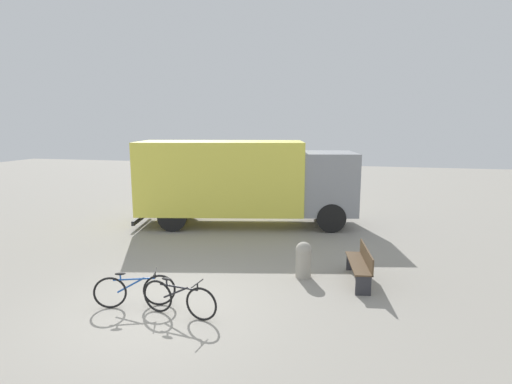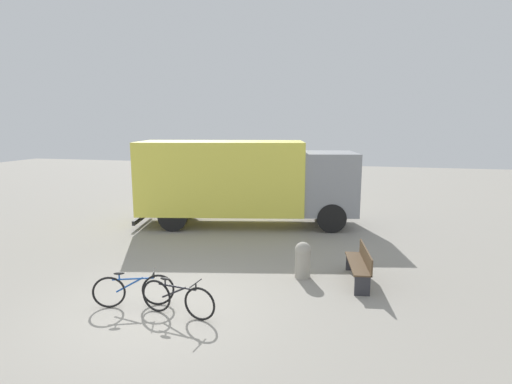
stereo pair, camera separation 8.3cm
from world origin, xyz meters
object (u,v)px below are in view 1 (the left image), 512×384
(bollard_near_bench, at_px, (303,258))
(delivery_truck, at_px, (243,179))
(park_bench, at_px, (361,263))
(bicycle_near, at_px, (135,290))
(bicycle_middle, at_px, (179,299))

(bollard_near_bench, bearing_deg, delivery_truck, 120.47)
(park_bench, relative_size, bollard_near_bench, 1.90)
(bicycle_near, height_order, bicycle_middle, same)
(park_bench, distance_m, bicycle_near, 5.19)
(bicycle_near, distance_m, bicycle_middle, 1.07)
(park_bench, height_order, bicycle_middle, park_bench)
(bicycle_middle, xyz_separation_m, bollard_near_bench, (2.15, 2.59, 0.13))
(delivery_truck, xyz_separation_m, park_bench, (4.15, -4.71, -1.27))
(park_bench, relative_size, bicycle_middle, 1.03)
(park_bench, xyz_separation_m, bicycle_middle, (-3.53, -2.60, -0.11))
(bicycle_middle, bearing_deg, park_bench, 44.39)
(delivery_truck, height_order, bollard_near_bench, delivery_truck)
(bicycle_middle, distance_m, bollard_near_bench, 3.37)
(park_bench, height_order, bicycle_near, park_bench)
(bollard_near_bench, bearing_deg, park_bench, 0.37)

